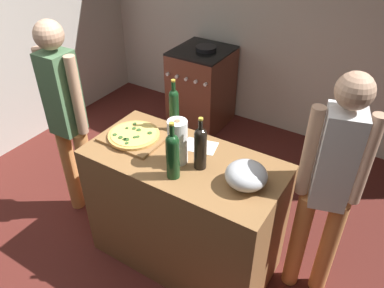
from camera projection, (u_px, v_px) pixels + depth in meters
The scene contains 15 objects.
ground_plane at pixel (203, 193), 3.46m from camera, with size 4.70×3.41×0.02m, color #511E19.
kitchen_wall_rear at pixel (281, 9), 3.72m from camera, with size 4.70×0.10×2.60m, color #BCB7AD.
kitchen_wall_left at pixel (16, 12), 3.62m from camera, with size 0.10×3.41×2.60m, color #BCB7AD.
counter at pixel (184, 211), 2.62m from camera, with size 1.27×0.62×0.92m, color olive.
cutting_board at pixel (134, 137), 2.53m from camera, with size 0.40×0.32×0.02m, color olive.
pizza at pixel (134, 135), 2.51m from camera, with size 0.34×0.34×0.03m.
mixing_bowl at pixel (246, 175), 2.10m from camera, with size 0.24×0.24×0.15m.
paper_towel_roll at pixel (178, 142), 2.25m from camera, with size 0.12×0.12×0.29m.
wine_bottle_dark at pixel (173, 154), 2.12m from camera, with size 0.08×0.08×0.37m.
wine_bottle_amber at pixel (200, 146), 2.20m from camera, with size 0.08×0.08×0.34m.
wine_bottle_green at pixel (174, 108), 2.52m from camera, with size 0.07×0.07×0.38m.
recipe_sheet at pixel (200, 146), 2.46m from camera, with size 0.21×0.15×0.00m, color white.
stove at pixel (202, 87), 4.21m from camera, with size 0.57×0.64×0.92m.
person_in_stripes at pixel (67, 116), 2.75m from camera, with size 0.37×0.21×1.63m.
person_in_red at pixel (329, 184), 2.16m from camera, with size 0.35×0.25×1.61m.
Camera 1 is at (1.28, -0.83, 2.34)m, focal length 35.48 mm.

